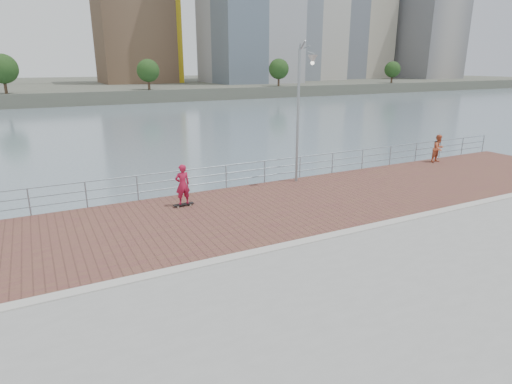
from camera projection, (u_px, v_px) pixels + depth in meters
name	position (u px, v px, depth m)	size (l,w,h in m)	color
water	(284.00, 302.00, 14.31)	(400.00, 400.00, 0.00)	slate
seawall	(397.00, 367.00, 9.78)	(40.00, 24.00, 2.00)	gray
brick_lane	(237.00, 213.00, 16.78)	(40.00, 6.80, 0.02)	brown
curb	(285.00, 246.00, 13.72)	(40.00, 0.40, 0.06)	#B7B5AD
far_shore	(54.00, 87.00, 117.90)	(320.00, 95.00, 2.50)	#4C5142
guardrail	(205.00, 177.00, 19.47)	(39.06, 0.06, 1.13)	#8C9EA8
street_lamp	(304.00, 89.00, 19.59)	(0.46, 1.34, 6.32)	gray
skateboard	(184.00, 204.00, 17.54)	(0.85, 0.25, 0.10)	black
skateboarder	(183.00, 184.00, 17.30)	(0.61, 0.40, 1.67)	#AC1638
bystander	(438.00, 148.00, 25.12)	(0.79, 0.62, 1.63)	#CC613C
shoreline_trees	(88.00, 71.00, 79.53)	(144.36, 5.04, 6.72)	#473323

